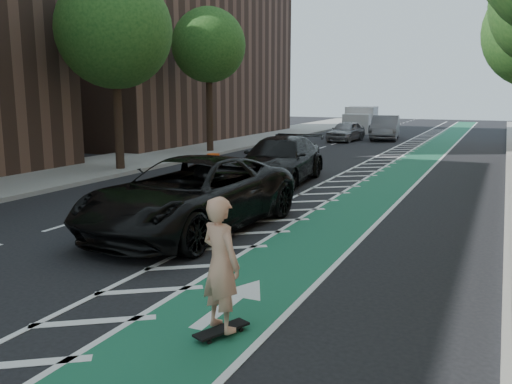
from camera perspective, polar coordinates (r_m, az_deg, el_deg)
The scene contains 19 objects.
ground at distance 12.58m, azimuth -9.28°, elevation -5.08°, with size 120.00×120.00×0.00m, color black.
bike_lane at distance 20.66m, azimuth 13.64°, elevation 0.90°, with size 2.00×90.00×0.01m, color #1B6044.
buffer_strip at distance 20.99m, azimuth 9.63°, elevation 1.20°, with size 1.40×90.00×0.01m, color silver.
sidewalk_left at distance 26.04m, azimuth -14.46°, elevation 2.96°, with size 5.00×90.00×0.15m, color gray.
curb_right at distance 20.29m, azimuth 24.93°, elevation 0.25°, with size 0.12×90.00×0.16m, color gray.
curb_left at distance 24.57m, azimuth -10.01°, elevation 2.71°, with size 0.12×90.00×0.16m, color gray.
building_left_far at distance 42.20m, azimuth -11.41°, elevation 18.02°, with size 14.00×22.00×18.00m, color brown.
tree_l_c at distance 23.39m, azimuth -15.14°, elevation 16.11°, with size 4.20×4.20×7.90m.
tree_l_d at distance 29.99m, azimuth -5.03°, elevation 15.11°, with size 4.20×4.20×7.90m.
skateboard at distance 7.78m, azimuth -3.64°, elevation -14.27°, with size 0.55×0.87×0.11m.
skateboarder at distance 7.43m, azimuth -3.73°, elevation -7.56°, with size 0.68×0.45×1.87m, color tan.
suv_near at distance 13.24m, azimuth -6.86°, elevation -0.27°, with size 2.96×6.42×1.78m, color black.
suv_far at distance 20.15m, azimuth 2.47°, elevation 3.35°, with size 2.35×5.78×1.68m, color black.
car_silver at distance 37.74m, azimuth 9.44°, elevation 6.34°, with size 1.63×4.05×1.38m, color gray.
car_grey at distance 39.70m, azimuth 13.44°, elevation 6.62°, with size 1.78×5.11×1.68m, color #5E5E64.
box_truck at distance 46.57m, azimuth 10.94°, elevation 7.41°, with size 2.67×5.23×2.10m.
barrel_a at distance 21.98m, azimuth -4.51°, elevation 2.82°, with size 0.65×0.65×0.89m.
barrel_b at distance 26.35m, azimuth 1.17°, elevation 4.09°, with size 0.62×0.62×0.85m.
barrel_c at distance 30.01m, azimuth 3.39°, elevation 5.00°, with size 0.73×0.73×0.99m.
Camera 1 is at (6.81, -10.02, 3.35)m, focal length 38.00 mm.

